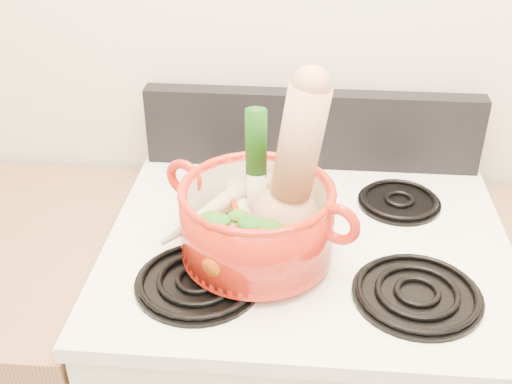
{
  "coord_description": "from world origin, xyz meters",
  "views": [
    {
      "loc": [
        -0.01,
        0.37,
        1.68
      ],
      "look_at": [
        -0.09,
        1.3,
        1.11
      ],
      "focal_mm": 45.0,
      "sensor_mm": 36.0,
      "label": 1
    }
  ],
  "objects": [
    {
      "name": "parsnip_1",
      "position": [
        -0.17,
        1.36,
        1.02
      ],
      "size": [
        0.11,
        0.19,
        0.05
      ],
      "primitive_type": "cone",
      "rotation": [
        1.66,
        0.0,
        -0.39
      ],
      "color": "beige",
      "rests_on": "dutch_oven"
    },
    {
      "name": "carrot_4",
      "position": [
        -0.12,
        1.29,
        1.04
      ],
      "size": [
        0.08,
        0.17,
        0.05
      ],
      "primitive_type": "cone",
      "rotation": [
        1.66,
        0.0,
        0.3
      ],
      "color": "#CF3F0A",
      "rests_on": "dutch_oven"
    },
    {
      "name": "pot_handle_right",
      "position": [
        0.05,
        1.26,
        1.08
      ],
      "size": [
        0.08,
        0.05,
        0.08
      ],
      "primitive_type": "torus",
      "rotation": [
        1.57,
        0.0,
        -0.43
      ],
      "color": "red",
      "rests_on": "dutch_oven"
    },
    {
      "name": "leek",
      "position": [
        -0.1,
        1.37,
        1.12
      ],
      "size": [
        0.04,
        0.05,
        0.25
      ],
      "primitive_type": "cylinder",
      "rotation": [
        0.04,
        0.0,
        0.02
      ],
      "color": "silver",
      "rests_on": "dutch_oven"
    },
    {
      "name": "cooktop",
      "position": [
        0.0,
        1.4,
        0.93
      ],
      "size": [
        0.78,
        0.67,
        0.03
      ],
      "primitive_type": "cube",
      "color": "white",
      "rests_on": "stove_body"
    },
    {
      "name": "carrot_3",
      "position": [
        -0.12,
        1.27,
        1.03
      ],
      "size": [
        0.12,
        0.12,
        0.04
      ],
      "primitive_type": "cone",
      "rotation": [
        1.66,
        0.0,
        -0.76
      ],
      "color": "#DD610B",
      "rests_on": "dutch_oven"
    },
    {
      "name": "burner_back_right",
      "position": [
        0.19,
        1.54,
        0.96
      ],
      "size": [
        0.17,
        0.17,
        0.02
      ],
      "primitive_type": "cylinder",
      "color": "black",
      "rests_on": "cooktop"
    },
    {
      "name": "control_backsplash",
      "position": [
        0.0,
        1.7,
        1.04
      ],
      "size": [
        0.76,
        0.05,
        0.18
      ],
      "primitive_type": "cube",
      "color": "black",
      "rests_on": "cooktop"
    },
    {
      "name": "pot_handle_left",
      "position": [
        -0.23,
        1.38,
        1.08
      ],
      "size": [
        0.08,
        0.05,
        0.08
      ],
      "primitive_type": "torus",
      "rotation": [
        1.57,
        0.0,
        -0.43
      ],
      "color": "red",
      "rests_on": "dutch_oven"
    },
    {
      "name": "parsnip_4",
      "position": [
        -0.13,
        1.4,
        1.04
      ],
      "size": [
        0.19,
        0.2,
        0.06
      ],
      "primitive_type": "cone",
      "rotation": [
        1.66,
        0.0,
        -0.73
      ],
      "color": "beige",
      "rests_on": "dutch_oven"
    },
    {
      "name": "dutch_oven",
      "position": [
        -0.09,
        1.32,
        1.04
      ],
      "size": [
        0.36,
        0.36,
        0.14
      ],
      "primitive_type": "cylinder",
      "rotation": [
        0.0,
        0.0,
        -0.43
      ],
      "color": "red",
      "rests_on": "burner_front_left"
    },
    {
      "name": "parsnip_3",
      "position": [
        -0.19,
        1.34,
        1.04
      ],
      "size": [
        0.16,
        0.18,
        0.06
      ],
      "primitive_type": "cone",
      "rotation": [
        1.66,
        0.0,
        -0.71
      ],
      "color": "beige",
      "rests_on": "dutch_oven"
    },
    {
      "name": "carrot_0",
      "position": [
        -0.1,
        1.3,
        1.02
      ],
      "size": [
        0.07,
        0.15,
        0.04
      ],
      "primitive_type": "cone",
      "rotation": [
        1.66,
        0.0,
        -0.25
      ],
      "color": "#CB500A",
      "rests_on": "dutch_oven"
    },
    {
      "name": "parsnip_0",
      "position": [
        -0.13,
        1.36,
        1.02
      ],
      "size": [
        0.09,
        0.21,
        0.06
      ],
      "primitive_type": "cone",
      "rotation": [
        1.66,
        0.0,
        -0.26
      ],
      "color": "beige",
      "rests_on": "dutch_oven"
    },
    {
      "name": "carrot_1",
      "position": [
        -0.12,
        1.27,
        1.02
      ],
      "size": [
        0.11,
        0.16,
        0.05
      ],
      "primitive_type": "cone",
      "rotation": [
        1.66,
        0.0,
        -0.52
      ],
      "color": "#BF5809",
      "rests_on": "dutch_oven"
    },
    {
      "name": "burner_front_left",
      "position": [
        -0.19,
        1.24,
        0.96
      ],
      "size": [
        0.22,
        0.22,
        0.02
      ],
      "primitive_type": "cylinder",
      "color": "black",
      "rests_on": "cooktop"
    },
    {
      "name": "wall_back",
      "position": [
        0.0,
        1.75,
        1.3
      ],
      "size": [
        3.5,
        0.02,
        2.6
      ],
      "primitive_type": "cube",
      "color": "white",
      "rests_on": "floor"
    },
    {
      "name": "burner_back_left",
      "position": [
        -0.19,
        1.54,
        0.96
      ],
      "size": [
        0.17,
        0.17,
        0.02
      ],
      "primitive_type": "cylinder",
      "color": "black",
      "rests_on": "cooktop"
    },
    {
      "name": "squash",
      "position": [
        -0.04,
        1.32,
        1.15
      ],
      "size": [
        0.18,
        0.14,
        0.32
      ],
      "primitive_type": null,
      "rotation": [
        0.0,
        0.14,
        0.1
      ],
      "color": "tan",
      "rests_on": "dutch_oven"
    },
    {
      "name": "parsnip_2",
      "position": [
        -0.12,
        1.36,
        1.03
      ],
      "size": [
        0.12,
        0.21,
        0.06
      ],
      "primitive_type": "cone",
      "rotation": [
        1.66,
        0.0,
        0.4
      ],
      "color": "beige",
      "rests_on": "dutch_oven"
    },
    {
      "name": "burner_front_right",
      "position": [
        0.19,
        1.24,
        0.96
      ],
      "size": [
        0.22,
        0.22,
        0.02
      ],
      "primitive_type": "cylinder",
      "color": "black",
      "rests_on": "cooktop"
    },
    {
      "name": "carrot_2",
      "position": [
        -0.07,
        1.28,
        1.03
      ],
      "size": [
        0.05,
        0.19,
        0.05
      ],
      "primitive_type": "cone",
      "rotation": [
        1.66,
        0.0,
        0.1
      ],
      "color": "#C25609",
      "rests_on": "dutch_oven"
    },
    {
      "name": "ginger",
      "position": [
        -0.07,
        1.38,
        1.02
      ],
      "size": [
        0.08,
        0.06,
        0.04
      ],
      "primitive_type": "ellipsoid",
      "rotation": [
        0.0,
        0.0,
        0.07
      ],
      "color": "tan",
      "rests_on": "dutch_oven"
    }
  ]
}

